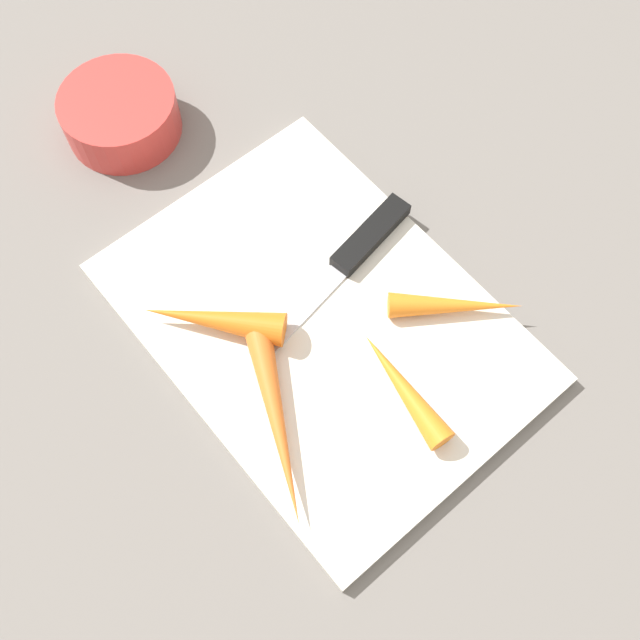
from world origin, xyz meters
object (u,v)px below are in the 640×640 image
object	(u,v)px
carrot_shortest	(403,387)
carrot_longest	(277,421)
carrot_short	(456,306)
knife	(361,245)
small_bowl	(121,114)
cutting_board	(320,323)
carrot_long	(214,320)

from	to	relation	value
carrot_shortest	carrot_longest	bearing A→B (deg)	73.15
carrot_longest	carrot_short	xyz separation A→B (m)	(0.02, 0.18, -0.00)
knife	small_bowl	size ratio (longest dim) A/B	1.78
cutting_board	knife	distance (m)	0.08
cutting_board	carrot_longest	xyz separation A→B (m)	(0.05, -0.09, 0.02)
knife	carrot_long	world-z (taller)	carrot_long
carrot_longest	carrot_shortest	distance (m)	0.11
cutting_board	carrot_longest	bearing A→B (deg)	-60.12
cutting_board	carrot_shortest	bearing A→B (deg)	5.71
carrot_short	small_bowl	distance (m)	0.37
carrot_longest	carrot_shortest	world-z (taller)	same
carrot_shortest	small_bowl	size ratio (longest dim) A/B	0.97
knife	carrot_short	distance (m)	0.10
carrot_longest	carrot_short	bearing A→B (deg)	111.43
knife	small_bowl	world-z (taller)	small_bowl
small_bowl	knife	bearing A→B (deg)	17.96
carrot_short	carrot_shortest	distance (m)	0.09
carrot_longest	cutting_board	bearing A→B (deg)	147.10
cutting_board	carrot_long	bearing A→B (deg)	-125.91
carrot_longest	carrot_shortest	xyz separation A→B (m)	(0.04, 0.10, -0.00)
knife	cutting_board	bearing A→B (deg)	12.94
carrot_longest	small_bowl	bearing A→B (deg)	-165.65
knife	small_bowl	xyz separation A→B (m)	(-0.26, -0.08, 0.00)
carrot_longest	carrot_short	distance (m)	0.18
carrot_long	knife	bearing A→B (deg)	-139.42
cutting_board	carrot_long	size ratio (longest dim) A/B	2.98
knife	carrot_short	size ratio (longest dim) A/B	1.74
carrot_longest	knife	bearing A→B (deg)	143.76
carrot_longest	carrot_long	xyz separation A→B (m)	(-0.10, 0.01, 0.00)
cutting_board	carrot_shortest	size ratio (longest dim) A/B	3.28
carrot_longest	carrot_long	bearing A→B (deg)	-160.77
knife	small_bowl	distance (m)	0.27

